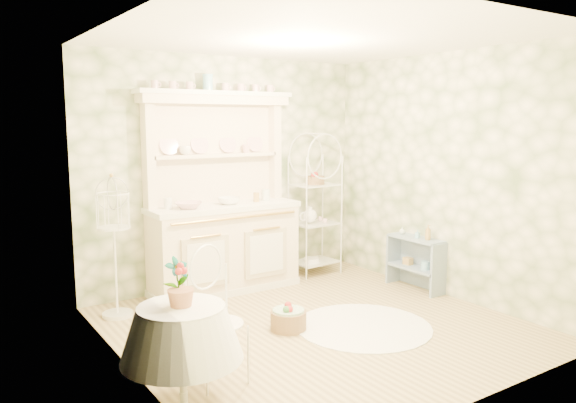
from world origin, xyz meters
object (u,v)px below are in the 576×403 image
kitchen_dresser (224,193)px  bakers_rack (315,201)px  cafe_chair (217,329)px  side_shelf (415,265)px  birdcage_stand (114,245)px  floor_basket (288,320)px  round_table (182,352)px

kitchen_dresser → bakers_rack: size_ratio=1.21×
bakers_rack → cafe_chair: size_ratio=2.30×
side_shelf → birdcage_stand: (-3.19, 1.01, 0.45)m
cafe_chair → birdcage_stand: (-0.20, 1.84, 0.33)m
side_shelf → kitchen_dresser: bearing=155.3°
kitchen_dresser → floor_basket: size_ratio=7.89×
kitchen_dresser → side_shelf: bearing=-32.4°
round_table → cafe_chair: size_ratio=0.94×
side_shelf → birdcage_stand: birdcage_stand is taller
kitchen_dresser → side_shelf: 2.39m
birdcage_stand → floor_basket: size_ratio=5.09×
cafe_chair → floor_basket: cafe_chair is taller
kitchen_dresser → floor_basket: kitchen_dresser is taller
kitchen_dresser → cafe_chair: size_ratio=2.79×
kitchen_dresser → cafe_chair: 2.42m
kitchen_dresser → bakers_rack: 1.32m
bakers_rack → side_shelf: bearing=-69.0°
side_shelf → birdcage_stand: size_ratio=0.45×
side_shelf → floor_basket: bearing=-164.8°
round_table → floor_basket: 1.62m
side_shelf → floor_basket: (-1.96, -0.26, -0.19)m
side_shelf → cafe_chair: 3.11m
round_table → floor_basket: size_ratio=2.66×
kitchen_dresser → cafe_chair: (-1.11, -2.02, -0.73)m
bakers_rack → birdcage_stand: 2.64m
kitchen_dresser → side_shelf: (1.88, -1.19, -0.86)m
bakers_rack → birdcage_stand: bakers_rack is taller
bakers_rack → cafe_chair: bakers_rack is taller
bakers_rack → round_table: (-2.79, -2.24, -0.56)m
birdcage_stand → round_table: bearing=-94.7°
bakers_rack → side_shelf: size_ratio=2.82×
cafe_chair → birdcage_stand: 1.88m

